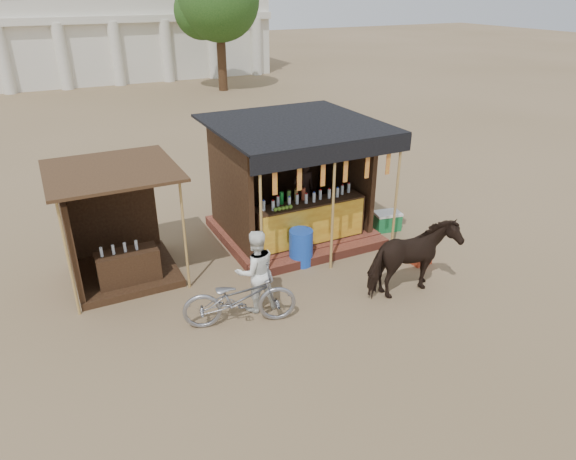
# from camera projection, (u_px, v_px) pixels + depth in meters

# --- Properties ---
(ground) EXTENTS (120.00, 120.00, 0.00)m
(ground) POSITION_uv_depth(u_px,v_px,m) (327.00, 318.00, 9.41)
(ground) COLOR #846B4C
(ground) RESTS_ON ground
(main_stall) EXTENTS (3.60, 3.61, 2.78)m
(main_stall) POSITION_uv_depth(u_px,v_px,m) (293.00, 196.00, 12.09)
(main_stall) COLOR brown
(main_stall) RESTS_ON ground
(secondary_stall) EXTENTS (2.40, 2.40, 2.38)m
(secondary_stall) POSITION_uv_depth(u_px,v_px,m) (112.00, 240.00, 10.38)
(secondary_stall) COLOR #3C2716
(secondary_stall) RESTS_ON ground
(cow) EXTENTS (1.81, 0.85, 1.51)m
(cow) POSITION_uv_depth(u_px,v_px,m) (413.00, 260.00, 9.83)
(cow) COLOR black
(cow) RESTS_ON ground
(motorbike) EXTENTS (2.13, 1.22, 1.06)m
(motorbike) POSITION_uv_depth(u_px,v_px,m) (240.00, 298.00, 9.04)
(motorbike) COLOR gray
(motorbike) RESTS_ON ground
(bystander) EXTENTS (0.79, 0.63, 1.60)m
(bystander) POSITION_uv_depth(u_px,v_px,m) (256.00, 271.00, 9.35)
(bystander) COLOR white
(bystander) RESTS_ON ground
(blue_barrel) EXTENTS (0.62, 0.62, 0.80)m
(blue_barrel) POSITION_uv_depth(u_px,v_px,m) (301.00, 247.00, 11.06)
(blue_barrel) COLOR blue
(blue_barrel) RESTS_ON ground
(red_crate) EXTENTS (0.44, 0.45, 0.28)m
(red_crate) POSITION_uv_depth(u_px,v_px,m) (419.00, 256.00, 11.24)
(red_crate) COLOR #9D311A
(red_crate) RESTS_ON ground
(cooler) EXTENTS (0.71, 0.55, 0.46)m
(cooler) POSITION_uv_depth(u_px,v_px,m) (387.00, 221.00, 12.71)
(cooler) COLOR #19743A
(cooler) RESTS_ON ground
(background_building) EXTENTS (26.00, 7.45, 8.18)m
(background_building) POSITION_uv_depth(u_px,v_px,m) (50.00, 12.00, 31.05)
(background_building) COLOR silver
(background_building) RESTS_ON ground
(tree) EXTENTS (4.50, 4.40, 7.00)m
(tree) POSITION_uv_depth(u_px,v_px,m) (215.00, 3.00, 27.61)
(tree) COLOR #382314
(tree) RESTS_ON ground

